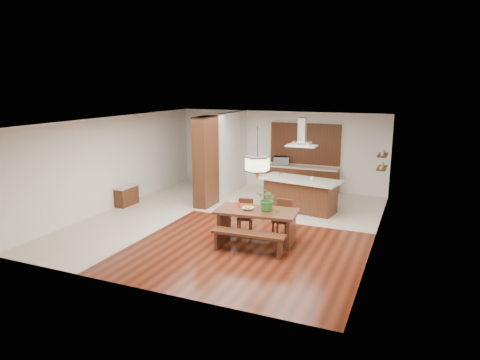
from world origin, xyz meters
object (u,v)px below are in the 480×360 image
at_px(dining_table, 257,219).
at_px(island_cup, 312,179).
at_px(foliage_plant, 268,199).
at_px(hallway_console, 127,196).
at_px(dining_chair_right, 282,219).
at_px(pendant_lantern, 257,154).
at_px(fruit_bowl, 248,209).
at_px(dining_bench, 248,242).
at_px(kitchen_island, 300,194).
at_px(microwave, 281,161).
at_px(range_hood, 302,132).
at_px(dining_chair_left, 245,216).

distance_m(dining_table, island_cup, 3.10).
relative_size(dining_table, island_cup, 16.81).
bearing_deg(foliage_plant, hallway_console, 165.32).
xyz_separation_m(dining_table, dining_chair_right, (0.44, 0.65, -0.14)).
height_order(pendant_lantern, fruit_bowl, pendant_lantern).
height_order(dining_bench, kitchen_island, kitchen_island).
bearing_deg(microwave, dining_table, -97.45).
relative_size(dining_chair_right, fruit_bowl, 3.59).
bearing_deg(range_hood, microwave, 120.08).
height_order(island_cup, microwave, microwave).
xyz_separation_m(dining_bench, fruit_bowl, (-0.27, 0.65, 0.62)).
relative_size(dining_table, dining_chair_left, 2.34).
height_order(dining_table, island_cup, island_cup).
bearing_deg(hallway_console, dining_table, -15.94).
xyz_separation_m(hallway_console, dining_chair_left, (4.55, -0.89, 0.13)).
bearing_deg(hallway_console, pendant_lantern, -15.94).
height_order(kitchen_island, range_hood, range_hood).
distance_m(dining_chair_left, microwave, 5.00).
bearing_deg(island_cup, foliage_plant, -97.62).
bearing_deg(range_hood, foliage_plant, -90.20).
height_order(dining_chair_left, range_hood, range_hood).
distance_m(hallway_console, kitchen_island, 5.62).
distance_m(dining_chair_right, foliage_plant, 0.90).
height_order(hallway_console, dining_chair_right, dining_chair_right).
relative_size(dining_chair_right, pendant_lantern, 0.73).
relative_size(dining_bench, microwave, 3.15).
xyz_separation_m(pendant_lantern, island_cup, (0.66, 2.99, -1.17)).
height_order(hallway_console, foliage_plant, foliage_plant).
bearing_deg(hallway_console, island_cup, 14.93).
bearing_deg(pendant_lantern, kitchen_island, 84.90).
distance_m(dining_chair_right, fruit_bowl, 1.05).
bearing_deg(pendant_lantern, microwave, 101.53).
height_order(dining_chair_right, microwave, microwave).
relative_size(dining_chair_left, microwave, 1.59).
xyz_separation_m(fruit_bowl, microwave, (-0.91, 5.56, 0.24)).
xyz_separation_m(kitchen_island, microwave, (-1.39, 2.41, 0.58)).
distance_m(dining_chair_right, pendant_lantern, 1.94).
distance_m(dining_chair_left, pendant_lantern, 1.97).
bearing_deg(hallway_console, range_hood, 16.87).
bearing_deg(dining_table, dining_chair_left, 134.33).
distance_m(kitchen_island, range_hood, 1.94).
distance_m(pendant_lantern, fruit_bowl, 1.40).
relative_size(dining_bench, range_hood, 1.96).
bearing_deg(island_cup, dining_bench, -99.10).
height_order(dining_bench, microwave, microwave).
xyz_separation_m(kitchen_island, range_hood, (0.00, 0.00, 1.94)).
distance_m(pendant_lantern, microwave, 5.72).
bearing_deg(kitchen_island, foliage_plant, -79.78).
bearing_deg(dining_table, dining_bench, -84.96).
bearing_deg(hallway_console, kitchen_island, 16.83).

